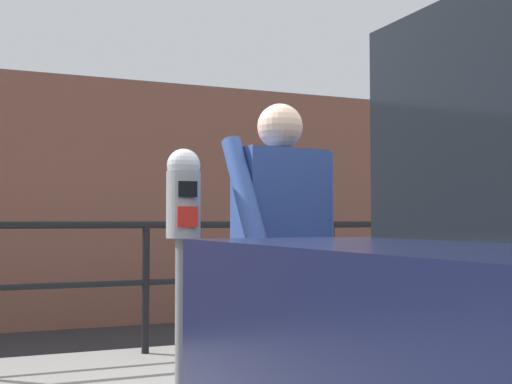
% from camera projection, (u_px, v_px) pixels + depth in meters
% --- Properties ---
extents(parking_meter, '(0.15, 0.16, 1.39)m').
position_uv_depth(parking_meter, '(183.00, 242.00, 2.90)').
color(parking_meter, slate).
rests_on(parking_meter, sidewalk_curb).
extents(pedestrian_at_meter, '(0.60, 0.46, 1.62)m').
position_uv_depth(pedestrian_at_meter, '(281.00, 252.00, 3.08)').
color(pedestrian_at_meter, slate).
rests_on(pedestrian_at_meter, sidewalk_curb).
extents(background_railing, '(24.06, 0.06, 1.07)m').
position_uv_depth(background_railing, '(146.00, 260.00, 5.31)').
color(background_railing, black).
rests_on(background_railing, sidewalk_curb).
extents(backdrop_wall, '(32.00, 0.50, 2.87)m').
position_uv_depth(backdrop_wall, '(97.00, 202.00, 7.72)').
color(backdrop_wall, brown).
rests_on(backdrop_wall, ground).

